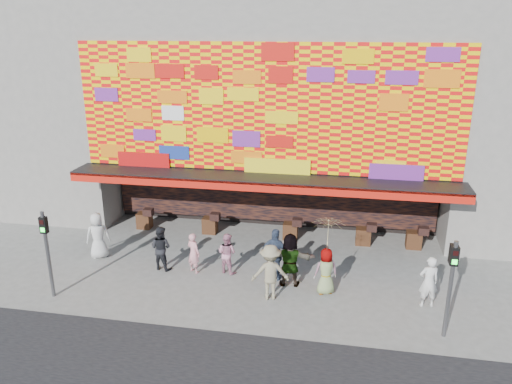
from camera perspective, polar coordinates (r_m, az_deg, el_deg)
ground at (r=17.28m, az=-1.26°, el=-11.19°), size 90.00×90.00×0.00m
shop_building at (r=23.31m, az=2.78°, el=10.30°), size 15.20×9.40×10.00m
neighbor_left at (r=27.93m, az=-25.32°, el=11.54°), size 11.00×8.00×12.00m
signal_left at (r=17.47m, az=-22.82°, el=-5.59°), size 0.22×0.20×3.00m
signal_right at (r=15.12m, az=21.43°, el=-9.20°), size 0.22×0.20×3.00m
ped_a at (r=20.11m, az=-17.62°, el=-4.77°), size 1.06×0.93×1.82m
ped_b at (r=18.27m, az=-7.15°, el=-6.92°), size 0.66×0.59×1.52m
ped_c at (r=18.67m, az=-10.82°, el=-6.29°), size 0.93×0.79×1.66m
ped_d at (r=16.41m, az=1.64°, el=-9.14°), size 1.35×0.95×1.89m
ped_e at (r=17.57m, az=2.27°, el=-7.16°), size 1.18×0.64×1.91m
ped_f at (r=17.23m, az=3.89°, el=-7.75°), size 1.81×0.74×1.90m
ped_g at (r=16.92m, az=7.99°, el=-8.96°), size 0.91×0.75×1.61m
ped_h at (r=16.92m, az=19.13°, el=-9.68°), size 0.71×0.55×1.72m
ped_i at (r=18.15m, az=-3.34°, el=-6.98°), size 0.89×0.80×1.51m
parasol at (r=16.33m, az=8.21°, el=-4.66°), size 1.28×1.30×1.93m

